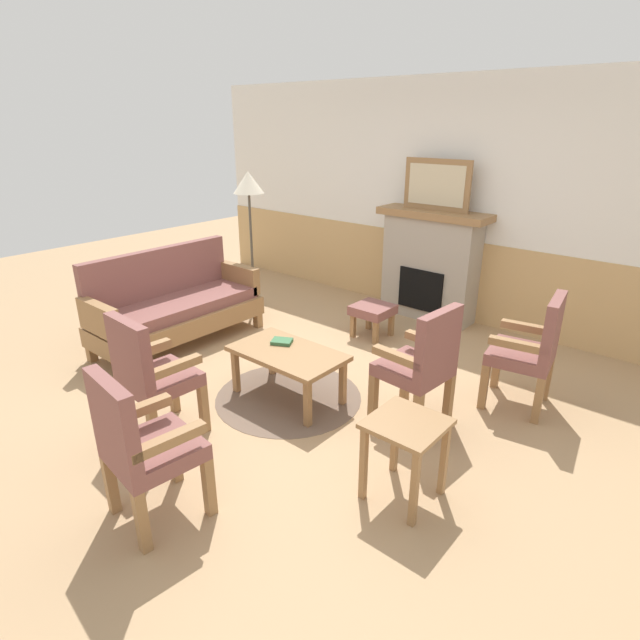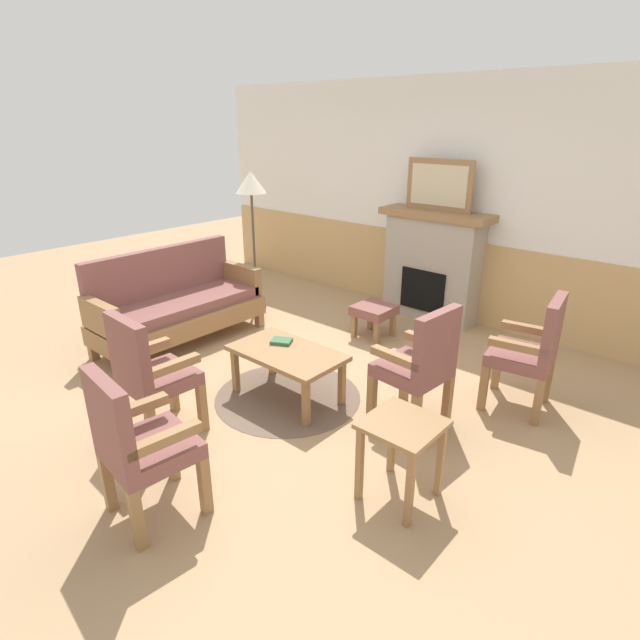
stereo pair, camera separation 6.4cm
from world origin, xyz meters
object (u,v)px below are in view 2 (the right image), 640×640
object	(u,v)px
armchair_near_fireplace	(532,349)
side_table	(402,438)
fireplace	(432,265)
floor_lamp_by_couch	(251,191)
couch	(177,306)
armchair_front_center	(137,441)
footstool	(374,312)
armchair_front_left	(149,371)
coffee_table	(287,357)
book_on_table	(281,341)
framed_picture	(439,185)
armchair_by_window_left	(420,362)

from	to	relation	value
armchair_near_fireplace	side_table	size ratio (longest dim) A/B	1.78
armchair_near_fireplace	side_table	xyz separation A→B (m)	(-0.19, -1.59, -0.10)
fireplace	floor_lamp_by_couch	xyz separation A→B (m)	(-1.81, -1.16, 0.80)
couch	armchair_front_center	distance (m)	2.67
footstool	armchair_front_left	world-z (taller)	armchair_front_left
couch	armchair_near_fireplace	bearing A→B (deg)	18.02
couch	footstool	world-z (taller)	couch
fireplace	side_table	distance (m)	3.27
fireplace	footstool	size ratio (longest dim) A/B	3.25
footstool	couch	bearing A→B (deg)	-135.74
fireplace	couch	distance (m)	2.94
coffee_table	armchair_front_left	size ratio (longest dim) A/B	0.98
book_on_table	fireplace	bearing A→B (deg)	88.07
fireplace	book_on_table	bearing A→B (deg)	-91.93
framed_picture	footstool	distance (m)	1.59
armchair_front_left	coffee_table	bearing A→B (deg)	71.16
couch	armchair_front_left	world-z (taller)	same
armchair_front_center	couch	bearing A→B (deg)	141.58
coffee_table	side_table	size ratio (longest dim) A/B	1.75
armchair_by_window_left	couch	bearing A→B (deg)	-174.24
coffee_table	book_on_table	size ratio (longest dim) A/B	5.60
couch	armchair_front_center	xyz separation A→B (m)	(2.09, -1.66, 0.14)
armchair_front_center	book_on_table	bearing A→B (deg)	107.11
framed_picture	floor_lamp_by_couch	bearing A→B (deg)	-147.48
coffee_table	armchair_near_fireplace	distance (m)	1.98
fireplace	armchair_near_fireplace	xyz separation A→B (m)	(1.66, -1.33, -0.11)
armchair_by_window_left	floor_lamp_by_couch	bearing A→B (deg)	161.69
footstool	floor_lamp_by_couch	size ratio (longest dim) A/B	0.24
armchair_near_fireplace	armchair_front_center	world-z (taller)	same
couch	armchair_front_center	bearing A→B (deg)	-38.42
armchair_near_fireplace	fireplace	bearing A→B (deg)	141.30
framed_picture	coffee_table	bearing A→B (deg)	-88.46
couch	armchair_by_window_left	world-z (taller)	same
footstool	armchair_front_left	xyz separation A→B (m)	(-0.14, -2.62, 0.25)
armchair_near_fireplace	armchair_front_center	xyz separation A→B (m)	(-1.23, -2.74, 0.00)
fireplace	armchair_near_fireplace	size ratio (longest dim) A/B	1.33
floor_lamp_by_couch	armchair_near_fireplace	bearing A→B (deg)	-2.83
armchair_near_fireplace	floor_lamp_by_couch	world-z (taller)	floor_lamp_by_couch
couch	coffee_table	size ratio (longest dim) A/B	1.88
coffee_table	armchair_front_center	distance (m)	1.62
armchair_front_left	fireplace	bearing A→B (deg)	85.29
fireplace	armchair_front_center	bearing A→B (deg)	-84.00
side_table	armchair_near_fireplace	bearing A→B (deg)	83.28
armchair_front_center	floor_lamp_by_couch	bearing A→B (deg)	127.63
coffee_table	couch	bearing A→B (deg)	177.04
coffee_table	armchair_front_center	bearing A→B (deg)	-77.05
framed_picture	couch	world-z (taller)	framed_picture
framed_picture	side_table	distance (m)	3.45
framed_picture	footstool	size ratio (longest dim) A/B	2.00
side_table	floor_lamp_by_couch	distance (m)	3.86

